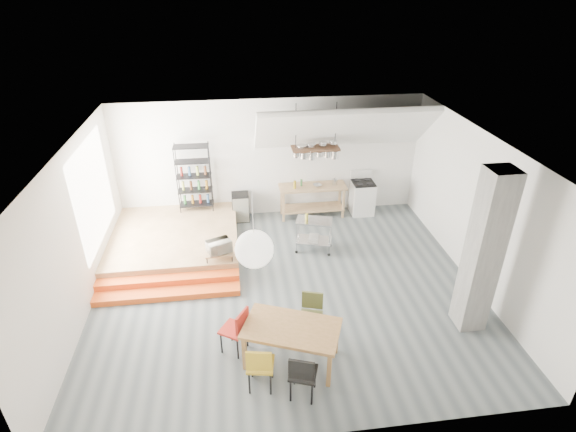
{
  "coord_description": "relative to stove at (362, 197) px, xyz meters",
  "views": [
    {
      "loc": [
        -0.98,
        -7.63,
        5.95
      ],
      "look_at": [
        0.12,
        0.8,
        1.32
      ],
      "focal_mm": 28.0,
      "sensor_mm": 36.0,
      "label": 1
    }
  ],
  "objects": [
    {
      "name": "microwave_shelf",
      "position": [
        -3.9,
        -2.41,
        0.07
      ],
      "size": [
        0.6,
        0.4,
        0.16
      ],
      "color": "olive",
      "rests_on": "platform"
    },
    {
      "name": "platform",
      "position": [
        -5.0,
        -1.16,
        -0.28
      ],
      "size": [
        3.0,
        3.0,
        0.4
      ],
      "primitive_type": "cube",
      "color": "olive",
      "rests_on": "ground"
    },
    {
      "name": "mini_fridge",
      "position": [
        -3.35,
        0.04,
        -0.1
      ],
      "size": [
        0.45,
        0.45,
        0.76
      ],
      "primitive_type": "cube",
      "color": "black",
      "rests_on": "ground"
    },
    {
      "name": "ceiling",
      "position": [
        -2.5,
        -3.16,
        2.72
      ],
      "size": [
        8.0,
        7.0,
        0.02
      ],
      "primitive_type": "cube",
      "color": "white",
      "rests_on": "wall_back"
    },
    {
      "name": "kitchen_counter",
      "position": [
        -1.4,
        -0.01,
        0.15
      ],
      "size": [
        1.8,
        0.6,
        0.91
      ],
      "color": "olive",
      "rests_on": "ground"
    },
    {
      "name": "window_pane",
      "position": [
        -6.48,
        -1.66,
        1.32
      ],
      "size": [
        0.02,
        2.5,
        2.2
      ],
      "primitive_type": "cube",
      "color": "white",
      "rests_on": "wall_left"
    },
    {
      "name": "dining_table",
      "position": [
        -2.68,
        -5.17,
        0.19
      ],
      "size": [
        1.81,
        1.42,
        0.76
      ],
      "rotation": [
        0.0,
        0.0,
        -0.38
      ],
      "color": "olive",
      "rests_on": "ground"
    },
    {
      "name": "chair_olive",
      "position": [
        -2.24,
        -4.58,
        0.05
      ],
      "size": [
        0.51,
        0.51,
        0.89
      ],
      "rotation": [
        0.0,
        0.0,
        -0.3
      ],
      "color": "#4F5528",
      "rests_on": "ground"
    },
    {
      "name": "step_upper",
      "position": [
        -5.0,
        -2.76,
        -0.35
      ],
      "size": [
        3.0,
        0.35,
        0.27
      ],
      "primitive_type": "cube",
      "color": "#F25A1C",
      "rests_on": "ground"
    },
    {
      "name": "wall_right",
      "position": [
        1.5,
        -3.16,
        1.12
      ],
      "size": [
        0.04,
        7.0,
        3.2
      ],
      "primitive_type": "cube",
      "color": "silver",
      "rests_on": "ground"
    },
    {
      "name": "bowl",
      "position": [
        -1.28,
        -0.06,
        0.46
      ],
      "size": [
        0.28,
        0.28,
        0.05
      ],
      "primitive_type": "imported",
      "rotation": [
        0.0,
        0.0,
        0.34
      ],
      "color": "silver",
      "rests_on": "kitchen_counter"
    },
    {
      "name": "chair_black",
      "position": [
        -2.63,
        -5.97,
        0.07
      ],
      "size": [
        0.53,
        0.53,
        0.92
      ],
      "rotation": [
        0.0,
        0.0,
        2.81
      ],
      "color": "black",
      "rests_on": "ground"
    },
    {
      "name": "pot_rack",
      "position": [
        -1.37,
        -0.23,
        1.5
      ],
      "size": [
        1.2,
        0.5,
        1.43
      ],
      "color": "#392317",
      "rests_on": "ceiling"
    },
    {
      "name": "microwave",
      "position": [
        -3.9,
        -2.41,
        0.22
      ],
      "size": [
        0.6,
        0.51,
        0.28
      ],
      "primitive_type": "imported",
      "rotation": [
        0.0,
        0.0,
        0.4
      ],
      "color": "beige",
      "rests_on": "microwave_shelf"
    },
    {
      "name": "concrete_column",
      "position": [
        0.8,
        -4.66,
        1.12
      ],
      "size": [
        0.5,
        0.5,
        3.2
      ],
      "primitive_type": "cube",
      "color": "slate",
      "rests_on": "ground"
    },
    {
      "name": "wall_left",
      "position": [
        -6.5,
        -3.16,
        1.12
      ],
      "size": [
        0.04,
        7.0,
        3.2
      ],
      "primitive_type": "cube",
      "color": "silver",
      "rests_on": "ground"
    },
    {
      "name": "wire_shelving",
      "position": [
        -4.5,
        0.04,
        0.85
      ],
      "size": [
        0.88,
        0.38,
        1.8
      ],
      "color": "black",
      "rests_on": "platform"
    },
    {
      "name": "chair_red",
      "position": [
        -3.59,
        -4.82,
        0.06
      ],
      "size": [
        0.58,
        0.58,
        0.91
      ],
      "rotation": [
        0.0,
        0.0,
        -2.14
      ],
      "color": "red",
      "rests_on": "ground"
    },
    {
      "name": "slope_ceiling",
      "position": [
        -0.7,
        -0.26,
        2.07
      ],
      "size": [
        4.4,
        1.44,
        1.32
      ],
      "primitive_type": "cube",
      "rotation": [
        -0.73,
        0.0,
        0.0
      ],
      "color": "white",
      "rests_on": "wall_back"
    },
    {
      "name": "stove",
      "position": [
        0.0,
        0.0,
        0.0
      ],
      "size": [
        0.6,
        0.6,
        1.18
      ],
      "color": "white",
      "rests_on": "ground"
    },
    {
      "name": "step_lower",
      "position": [
        -5.0,
        -3.11,
        -0.41
      ],
      "size": [
        3.0,
        0.35,
        0.13
      ],
      "primitive_type": "cube",
      "color": "#F25A1C",
      "rests_on": "ground"
    },
    {
      "name": "chair_mustard",
      "position": [
        -3.26,
        -5.72,
        0.07
      ],
      "size": [
        0.49,
        0.49,
        0.92
      ],
      "rotation": [
        0.0,
        0.0,
        2.96
      ],
      "color": "#B08D1E",
      "rests_on": "ground"
    },
    {
      "name": "paper_lantern",
      "position": [
        -3.24,
        -4.95,
        1.72
      ],
      "size": [
        0.6,
        0.6,
        0.6
      ],
      "primitive_type": "sphere",
      "color": "white",
      "rests_on": "ceiling"
    },
    {
      "name": "floor",
      "position": [
        -2.5,
        -3.16,
        -0.48
      ],
      "size": [
        8.0,
        8.0,
        0.0
      ],
      "primitive_type": "plane",
      "color": "#4F575B",
      "rests_on": "ground"
    },
    {
      "name": "rolling_cart",
      "position": [
        -1.67,
        -1.74,
        0.06
      ],
      "size": [
        0.94,
        0.68,
        0.83
      ],
      "rotation": [
        0.0,
        0.0,
        -0.29
      ],
      "color": "silver",
      "rests_on": "ground"
    },
    {
      "name": "wall_back",
      "position": [
        -2.5,
        0.34,
        1.12
      ],
      "size": [
        8.0,
        0.04,
        3.2
      ],
      "primitive_type": "cube",
      "color": "silver",
      "rests_on": "ground"
    }
  ]
}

